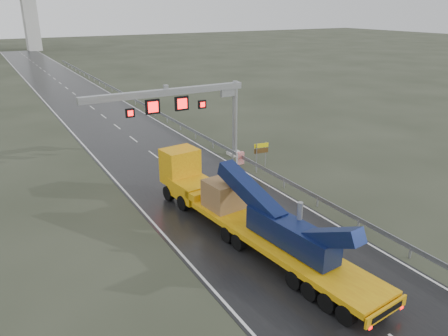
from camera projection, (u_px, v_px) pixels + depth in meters
ground at (294, 262)px, 24.93m from camera, size 400.00×400.00×0.00m
road at (104, 116)px, 57.44m from camera, size 11.00×200.00×0.02m
guardrail at (177, 122)px, 51.91m from camera, size 0.20×140.00×1.40m
sign_gantry at (189, 103)px, 38.57m from camera, size 14.90×1.20×7.42m
heavy_haul_truck at (235, 206)px, 27.85m from camera, size 4.76×19.43×4.52m
exit_sign_pair at (261, 150)px, 38.85m from camera, size 1.36×0.26×2.34m
striped_barrier at (240, 158)px, 40.14m from camera, size 0.69×0.39×1.14m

